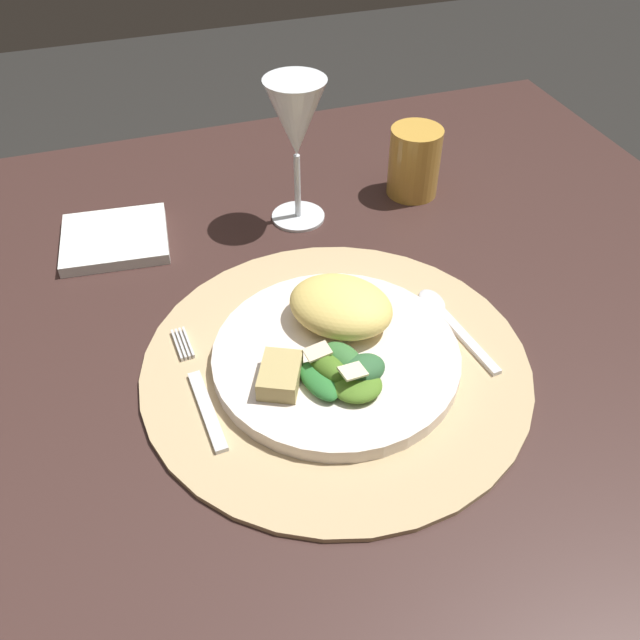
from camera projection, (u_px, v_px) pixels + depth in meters
name	position (u px, v px, depth m)	size (l,w,h in m)	color
ground_plane	(270.00, 612.00, 1.24)	(6.00, 6.00, 0.00)	black
dining_table	(248.00, 413.00, 0.86)	(1.27, 0.88, 0.74)	#392420
placemat	(336.00, 364.00, 0.68)	(0.39, 0.39, 0.01)	tan
dinner_plate	(336.00, 357.00, 0.67)	(0.25, 0.25, 0.02)	silver
pasta_serving	(341.00, 306.00, 0.68)	(0.11, 0.09, 0.04)	#ECCD69
salad_greens	(344.00, 372.00, 0.63)	(0.09, 0.09, 0.03)	#376F34
bread_piece	(280.00, 375.00, 0.63)	(0.05, 0.04, 0.02)	tan
fork	(200.00, 391.00, 0.64)	(0.02, 0.17, 0.00)	silver
spoon	(445.00, 315.00, 0.72)	(0.03, 0.14, 0.01)	silver
napkin	(115.00, 239.00, 0.83)	(0.13, 0.12, 0.01)	white
wine_glass	(296.00, 123.00, 0.79)	(0.07, 0.07, 0.18)	silver
amber_tumbler	(414.00, 162.00, 0.89)	(0.07, 0.07, 0.09)	gold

